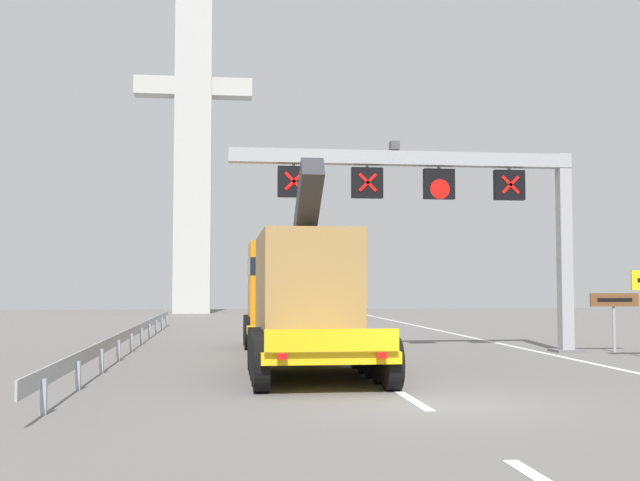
{
  "coord_description": "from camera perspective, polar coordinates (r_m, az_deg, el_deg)",
  "views": [
    {
      "loc": [
        -3.91,
        -14.21,
        2.19
      ],
      "look_at": [
        -1.19,
        8.24,
        3.46
      ],
      "focal_mm": 43.95,
      "sensor_mm": 36.0,
      "label": 1
    }
  ],
  "objects": [
    {
      "name": "bridge_pylon_distant",
      "position": [
        61.87,
        -9.21,
        8.22
      ],
      "size": [
        9.0,
        2.0,
        28.09
      ],
      "color": "#B7B7B2",
      "rests_on": "ground"
    },
    {
      "name": "heavy_haul_truck_yellow",
      "position": [
        23.5,
        -1.76,
        -3.71
      ],
      "size": [
        3.04,
        14.07,
        5.3
      ],
      "color": "yellow",
      "rests_on": "ground"
    },
    {
      "name": "guardrail_left",
      "position": [
        27.92,
        -13.31,
        -6.48
      ],
      "size": [
        0.13,
        30.99,
        0.76
      ],
      "color": "#999EA3",
      "rests_on": "ground"
    },
    {
      "name": "ground",
      "position": [
        14.9,
        8.56,
        -11.64
      ],
      "size": [
        112.0,
        112.0,
        0.0
      ],
      "primitive_type": "plane",
      "color": "slate"
    },
    {
      "name": "overhead_lane_gantry",
      "position": [
        25.65,
        9.12,
        3.64
      ],
      "size": [
        11.43,
        0.9,
        6.78
      ],
      "color": "#9EA0A5",
      "rests_on": "ground"
    },
    {
      "name": "lane_markings",
      "position": [
        30.85,
        -0.32,
        -7.28
      ],
      "size": [
        0.2,
        47.32,
        0.01
      ],
      "color": "silver",
      "rests_on": "ground"
    },
    {
      "name": "edge_line_right",
      "position": [
        28.17,
        14.27,
        -7.57
      ],
      "size": [
        0.2,
        63.0,
        0.01
      ],
      "primitive_type": "cube",
      "color": "silver",
      "rests_on": "ground"
    },
    {
      "name": "tourist_info_sign_brown",
      "position": [
        27.3,
        20.64,
        -4.52
      ],
      "size": [
        1.66,
        0.15,
        1.91
      ],
      "color": "#9EA0A5",
      "rests_on": "ground"
    }
  ]
}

